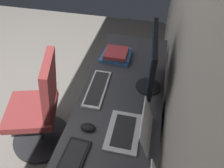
# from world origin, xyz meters

# --- Properties ---
(wall_back) EXTENTS (4.98, 0.10, 2.60)m
(wall_back) POSITION_xyz_m (0.00, 2.01, 1.30)
(wall_back) COLOR beige
(wall_back) RESTS_ON ground
(desk) EXTENTS (2.02, 0.63, 0.73)m
(desk) POSITION_xyz_m (0.22, 1.63, 0.66)
(desk) COLOR #38383D
(desk) RESTS_ON ground
(drawer_pedestal) EXTENTS (0.40, 0.51, 0.69)m
(drawer_pedestal) POSITION_xyz_m (0.15, 1.65, 0.35)
(drawer_pedestal) COLOR #38383D
(drawer_pedestal) RESTS_ON ground
(monitor_primary) EXTENTS (0.54, 0.20, 0.47)m
(monitor_primary) POSITION_xyz_m (-0.04, 1.81, 1.00)
(monitor_primary) COLOR black
(monitor_primary) RESTS_ON desk
(laptop_left) EXTENTS (0.32, 0.28, 0.21)m
(laptop_left) POSITION_xyz_m (0.43, 1.76, 0.78)
(laptop_left) COLOR silver
(laptop_left) RESTS_ON desk
(keyboard_main) EXTENTS (0.42, 0.15, 0.02)m
(keyboard_main) POSITION_xyz_m (0.08, 1.42, 0.74)
(keyboard_main) COLOR silver
(keyboard_main) RESTS_ON desk
(mouse_main) EXTENTS (0.06, 0.10, 0.03)m
(mouse_main) POSITION_xyz_m (0.45, 1.47, 0.75)
(mouse_main) COLOR black
(mouse_main) RESTS_ON desk
(book_stack_near) EXTENTS (0.25, 0.29, 0.08)m
(book_stack_near) POSITION_xyz_m (-0.36, 1.49, 0.77)
(book_stack_near) COLOR #38669E
(book_stack_near) RESTS_ON desk
(office_chair) EXTENTS (0.56, 0.60, 0.97)m
(office_chair) POSITION_xyz_m (0.18, 0.91, 0.46)
(office_chair) COLOR maroon
(office_chair) RESTS_ON ground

